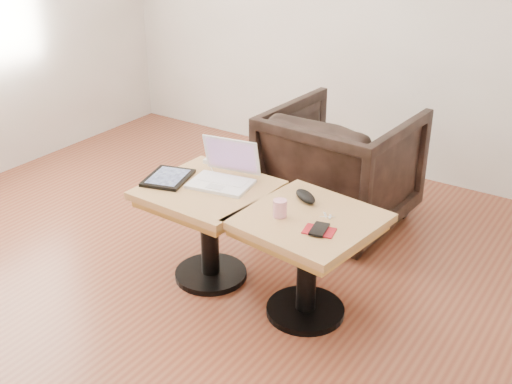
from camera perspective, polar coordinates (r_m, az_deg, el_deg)
The scene contains 11 objects.
room_shell at distance 2.75m, azimuth -7.87°, elevation 12.75°, with size 4.52×4.52×2.71m.
side_table_left at distance 3.37m, azimuth -4.24°, elevation -1.63°, with size 0.62×0.62×0.55m.
side_table_right at distance 3.08m, azimuth 4.65°, elevation -4.48°, with size 0.67×0.67×0.55m.
laptop at distance 3.34m, azimuth -2.84°, elevation 1.59°, with size 0.35×0.32×0.22m.
tablet at distance 3.41m, azimuth -7.82°, elevation 1.26°, with size 0.27×0.31×0.02m.
charging_adapter at distance 3.59m, azimuth -4.31°, elevation 2.77°, with size 0.04×0.04×0.02m, color white.
glasses_case at distance 3.16m, azimuth 4.42°, elevation -0.38°, with size 0.15×0.07×0.05m, color black.
striped_cup at distance 2.99m, azimuth 2.14°, elevation -1.45°, with size 0.06×0.06×0.08m, color #E24275.
earbuds_tangle at distance 3.02m, azimuth 6.36°, elevation -2.10°, with size 0.06×0.04×0.01m.
phone_on_sleeve at distance 2.89m, azimuth 5.64°, elevation -3.38°, with size 0.16×0.13×0.02m.
armchair at distance 4.00m, azimuth 7.52°, elevation 2.23°, with size 0.80×0.83×0.75m, color black.
Camera 1 is at (1.78, -2.00, 1.96)m, focal length 45.00 mm.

